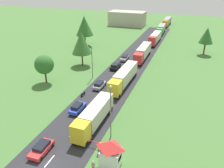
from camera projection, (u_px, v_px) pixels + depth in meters
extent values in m
cube|color=#2B2B30|center=(109.00, 90.00, 51.10)|extent=(10.00, 140.00, 0.06)
cube|color=white|center=(49.00, 161.00, 31.46)|extent=(0.16, 2.40, 0.01)
cube|color=white|center=(73.00, 132.00, 37.19)|extent=(0.16, 2.40, 0.01)
cube|color=white|center=(93.00, 108.00, 43.96)|extent=(0.16, 2.40, 0.01)
cube|color=white|center=(106.00, 92.00, 49.84)|extent=(0.16, 2.40, 0.01)
cube|color=white|center=(116.00, 80.00, 55.62)|extent=(0.16, 2.40, 0.01)
cube|color=white|center=(125.00, 70.00, 61.77)|extent=(0.16, 2.40, 0.01)
cube|color=white|center=(133.00, 60.00, 68.43)|extent=(0.16, 2.40, 0.01)
cube|color=white|center=(138.00, 55.00, 73.53)|extent=(0.16, 2.40, 0.01)
cube|color=white|center=(142.00, 49.00, 79.22)|extent=(0.16, 2.40, 0.01)
cube|color=white|center=(146.00, 44.00, 84.37)|extent=(0.16, 2.40, 0.01)
cube|color=white|center=(150.00, 39.00, 90.94)|extent=(0.16, 2.40, 0.01)
cube|color=white|center=(154.00, 35.00, 97.32)|extent=(0.16, 2.40, 0.01)
cube|color=yellow|center=(81.00, 132.00, 34.01)|extent=(2.46, 2.27, 3.04)
cube|color=black|center=(77.00, 133.00, 32.87)|extent=(2.10, 0.11, 1.34)
cube|color=beige|center=(97.00, 111.00, 39.17)|extent=(2.56, 9.36, 2.62)
cube|color=black|center=(97.00, 118.00, 39.82)|extent=(0.96, 8.88, 0.24)
cylinder|color=black|center=(86.00, 144.00, 33.86)|extent=(0.36, 1.00, 1.00)
cylinder|color=black|center=(73.00, 141.00, 34.52)|extent=(0.36, 1.00, 1.00)
cylinder|color=black|center=(109.00, 112.00, 41.91)|extent=(0.36, 1.00, 1.00)
cylinder|color=black|center=(98.00, 110.00, 42.57)|extent=(0.36, 1.00, 1.00)
cylinder|color=black|center=(111.00, 109.00, 42.86)|extent=(0.36, 1.00, 1.00)
cylinder|color=black|center=(101.00, 107.00, 43.51)|extent=(0.36, 1.00, 1.00)
cube|color=yellow|center=(115.00, 88.00, 47.41)|extent=(2.49, 2.71, 2.96)
cube|color=black|center=(113.00, 88.00, 46.11)|extent=(2.10, 0.14, 1.30)
cube|color=beige|center=(126.00, 74.00, 53.54)|extent=(2.73, 11.46, 2.78)
cube|color=black|center=(126.00, 80.00, 54.23)|extent=(1.12, 10.86, 0.24)
cylinder|color=black|center=(118.00, 97.00, 47.15)|extent=(0.37, 1.01, 1.00)
cylinder|color=black|center=(109.00, 95.00, 47.83)|extent=(0.37, 1.01, 1.00)
cylinder|color=black|center=(134.00, 76.00, 56.81)|extent=(0.37, 1.01, 1.00)
cylinder|color=black|center=(126.00, 75.00, 57.49)|extent=(0.37, 1.01, 1.00)
cylinder|color=black|center=(135.00, 74.00, 57.97)|extent=(0.37, 1.01, 1.00)
cylinder|color=black|center=(127.00, 73.00, 58.65)|extent=(0.37, 1.01, 1.00)
cube|color=red|center=(138.00, 58.00, 64.40)|extent=(2.45, 2.76, 2.76)
cube|color=black|center=(137.00, 58.00, 63.07)|extent=(2.10, 0.11, 1.21)
cube|color=beige|center=(144.00, 50.00, 70.22)|extent=(2.53, 10.59, 2.83)
cube|color=black|center=(143.00, 55.00, 70.91)|extent=(0.93, 10.05, 0.24)
cylinder|color=black|center=(141.00, 64.00, 64.09)|extent=(0.35, 1.00, 1.00)
cylinder|color=black|center=(134.00, 63.00, 64.73)|extent=(0.35, 1.00, 1.00)
cylinder|color=black|center=(149.00, 53.00, 73.33)|extent=(0.35, 1.00, 1.00)
cylinder|color=black|center=(142.00, 52.00, 73.97)|extent=(0.35, 1.00, 1.00)
cylinder|color=black|center=(150.00, 52.00, 74.41)|extent=(0.35, 1.00, 1.00)
cylinder|color=black|center=(143.00, 51.00, 75.05)|extent=(0.35, 1.00, 1.00)
cube|color=red|center=(152.00, 41.00, 80.60)|extent=(2.48, 2.29, 3.08)
cube|color=black|center=(152.00, 40.00, 79.46)|extent=(2.10, 0.13, 1.36)
cube|color=beige|center=(156.00, 37.00, 86.15)|extent=(2.67, 10.35, 2.64)
cube|color=black|center=(155.00, 41.00, 86.81)|extent=(1.06, 9.81, 0.24)
cylinder|color=black|center=(154.00, 46.00, 80.45)|extent=(0.37, 1.01, 1.00)
cylinder|color=black|center=(148.00, 45.00, 81.12)|extent=(0.37, 1.01, 1.00)
cylinder|color=black|center=(160.00, 39.00, 89.12)|extent=(0.37, 1.01, 1.00)
cylinder|color=black|center=(154.00, 39.00, 89.80)|extent=(0.37, 1.01, 1.00)
cylinder|color=black|center=(160.00, 38.00, 90.17)|extent=(0.37, 1.01, 1.00)
cylinder|color=black|center=(155.00, 38.00, 90.84)|extent=(0.37, 1.01, 1.00)
cube|color=green|center=(160.00, 32.00, 94.84)|extent=(2.51, 2.62, 2.65)
cube|color=black|center=(159.00, 31.00, 93.60)|extent=(2.10, 0.16, 1.16)
cube|color=gray|center=(162.00, 28.00, 100.01)|extent=(2.74, 9.21, 2.69)
cube|color=black|center=(161.00, 31.00, 100.68)|extent=(1.13, 8.71, 0.24)
cylinder|color=black|center=(162.00, 35.00, 94.57)|extent=(0.38, 1.01, 1.00)
cylinder|color=black|center=(157.00, 35.00, 95.17)|extent=(0.38, 1.01, 1.00)
cylinder|color=black|center=(164.00, 31.00, 102.77)|extent=(0.38, 1.01, 1.00)
cylinder|color=black|center=(160.00, 30.00, 103.37)|extent=(0.38, 1.01, 1.00)
cylinder|color=black|center=(165.00, 30.00, 103.71)|extent=(0.38, 1.01, 1.00)
cylinder|color=black|center=(160.00, 30.00, 104.31)|extent=(0.38, 1.01, 1.00)
cube|color=orange|center=(165.00, 24.00, 109.88)|extent=(2.49, 2.39, 2.79)
cube|color=black|center=(165.00, 23.00, 108.73)|extent=(2.10, 0.15, 1.23)
cube|color=gray|center=(167.00, 21.00, 115.76)|extent=(2.74, 11.25, 2.70)
cube|color=black|center=(167.00, 24.00, 116.42)|extent=(1.13, 10.66, 0.24)
cylinder|color=black|center=(167.00, 27.00, 109.64)|extent=(0.37, 1.01, 1.00)
cylinder|color=black|center=(162.00, 27.00, 110.33)|extent=(0.37, 1.01, 1.00)
cylinder|color=black|center=(170.00, 23.00, 118.95)|extent=(0.37, 1.01, 1.00)
cylinder|color=black|center=(166.00, 23.00, 119.64)|extent=(0.37, 1.01, 1.00)
cylinder|color=black|center=(171.00, 23.00, 120.08)|extent=(0.37, 1.01, 1.00)
cylinder|color=black|center=(166.00, 22.00, 120.77)|extent=(0.37, 1.01, 1.00)
cube|color=red|center=(41.00, 149.00, 32.73)|extent=(1.99, 4.24, 0.57)
cube|color=black|center=(42.00, 145.00, 32.68)|extent=(1.65, 2.39, 0.51)
cylinder|color=black|center=(41.00, 159.00, 31.40)|extent=(0.24, 0.65, 0.64)
cylinder|color=black|center=(30.00, 156.00, 31.88)|extent=(0.24, 0.65, 0.64)
cylinder|color=black|center=(52.00, 146.00, 33.83)|extent=(0.24, 0.65, 0.64)
cylinder|color=black|center=(42.00, 143.00, 34.32)|extent=(0.24, 0.65, 0.64)
cube|color=blue|center=(78.00, 108.00, 42.74)|extent=(1.80, 4.12, 0.64)
cube|color=black|center=(77.00, 106.00, 42.31)|extent=(1.49, 2.32, 0.60)
cylinder|color=black|center=(78.00, 105.00, 44.30)|extent=(0.23, 0.64, 0.64)
cylinder|color=black|center=(85.00, 107.00, 43.81)|extent=(0.23, 0.64, 0.64)
cylinder|color=black|center=(70.00, 113.00, 41.96)|extent=(0.23, 0.64, 0.64)
cylinder|color=black|center=(78.00, 114.00, 41.47)|extent=(0.23, 0.64, 0.64)
cube|color=#8C939E|center=(99.00, 85.00, 51.69)|extent=(1.96, 4.11, 0.58)
cube|color=black|center=(99.00, 83.00, 51.26)|extent=(1.62, 2.31, 0.58)
cylinder|color=black|center=(98.00, 83.00, 53.23)|extent=(0.23, 0.64, 0.64)
cylinder|color=black|center=(105.00, 84.00, 52.75)|extent=(0.23, 0.64, 0.64)
cylinder|color=black|center=(94.00, 88.00, 50.87)|extent=(0.23, 0.64, 0.64)
cylinder|color=black|center=(101.00, 90.00, 50.39)|extent=(0.23, 0.64, 0.64)
cube|color=black|center=(116.00, 66.00, 62.23)|extent=(1.93, 4.43, 0.64)
cube|color=black|center=(115.00, 65.00, 61.79)|extent=(1.61, 2.49, 0.52)
cylinder|color=black|center=(114.00, 65.00, 63.90)|extent=(0.23, 0.64, 0.64)
cylinder|color=black|center=(120.00, 66.00, 63.37)|extent=(0.23, 0.64, 0.64)
cylinder|color=black|center=(111.00, 69.00, 61.37)|extent=(0.23, 0.64, 0.64)
cylinder|color=black|center=(117.00, 70.00, 60.83)|extent=(0.23, 0.64, 0.64)
cube|color=gray|center=(125.00, 58.00, 68.44)|extent=(1.84, 4.56, 0.61)
cube|color=black|center=(125.00, 56.00, 68.40)|extent=(1.51, 2.56, 0.49)
cylinder|color=black|center=(126.00, 61.00, 67.04)|extent=(0.24, 0.65, 0.64)
cylinder|color=black|center=(121.00, 60.00, 67.47)|extent=(0.24, 0.65, 0.64)
cylinder|color=black|center=(128.00, 58.00, 69.67)|extent=(0.24, 0.65, 0.64)
cylinder|color=black|center=(124.00, 57.00, 70.10)|extent=(0.24, 0.65, 0.64)
cylinder|color=black|center=(82.00, 96.00, 47.81)|extent=(0.12, 0.64, 0.64)
cylinder|color=black|center=(84.00, 93.00, 48.92)|extent=(0.14, 0.64, 0.64)
cube|color=black|center=(83.00, 93.00, 48.27)|extent=(0.20, 1.40, 0.36)
ellipsoid|color=blue|center=(83.00, 93.00, 48.04)|extent=(0.28, 0.52, 0.28)
cube|color=white|center=(111.00, 158.00, 30.39)|extent=(2.59, 2.21, 2.60)
pyramid|color=red|center=(111.00, 145.00, 29.45)|extent=(2.98, 2.54, 1.03)
cube|color=black|center=(120.00, 158.00, 29.87)|extent=(0.06, 1.32, 0.70)
cube|color=orange|center=(100.00, 146.00, 33.62)|extent=(0.28, 0.28, 1.05)
cylinder|color=red|center=(86.00, 140.00, 34.11)|extent=(4.50, 0.10, 0.10)
cylinder|color=blue|center=(98.00, 152.00, 32.72)|extent=(0.16, 0.16, 0.78)
cylinder|color=blue|center=(100.00, 152.00, 32.66)|extent=(0.16, 0.16, 0.78)
cube|color=yellow|center=(99.00, 148.00, 32.40)|extent=(0.38, 0.22, 0.59)
sphere|color=tan|center=(99.00, 146.00, 32.21)|extent=(0.21, 0.21, 0.21)
cylinder|color=red|center=(93.00, 168.00, 29.80)|extent=(0.16, 0.16, 0.86)
cube|color=gray|center=(93.00, 164.00, 29.45)|extent=(0.38, 0.22, 0.65)
sphere|color=beige|center=(93.00, 162.00, 29.24)|extent=(0.23, 0.23, 0.23)
cylinder|color=slate|center=(111.00, 113.00, 34.43)|extent=(0.18, 0.18, 8.75)
sphere|color=silver|center=(111.00, 87.00, 32.49)|extent=(0.36, 0.36, 0.36)
cylinder|color=slate|center=(92.00, 63.00, 55.32)|extent=(0.18, 0.18, 8.08)
sphere|color=silver|center=(91.00, 46.00, 53.53)|extent=(0.36, 0.36, 0.36)
cylinder|color=#513823|center=(204.00, 49.00, 72.87)|extent=(0.47, 0.47, 3.79)
cone|color=#2D6628|center=(207.00, 35.00, 71.01)|extent=(4.40, 4.40, 4.84)
cylinder|color=#513823|center=(46.00, 77.00, 53.91)|extent=(0.40, 0.40, 2.91)
sphere|color=#2D6628|center=(44.00, 65.00, 52.57)|extent=(4.42, 4.42, 4.42)
cylinder|color=#513823|center=(82.00, 59.00, 64.07)|extent=(0.41, 0.41, 3.59)
cone|color=#38702D|center=(81.00, 43.00, 62.00)|extent=(5.45, 5.45, 6.00)
cylinder|color=#513823|center=(85.00, 40.00, 82.11)|extent=(0.47, 0.47, 3.81)
cone|color=#2D6628|center=(84.00, 26.00, 79.85)|extent=(6.07, 6.07, 6.68)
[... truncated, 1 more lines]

